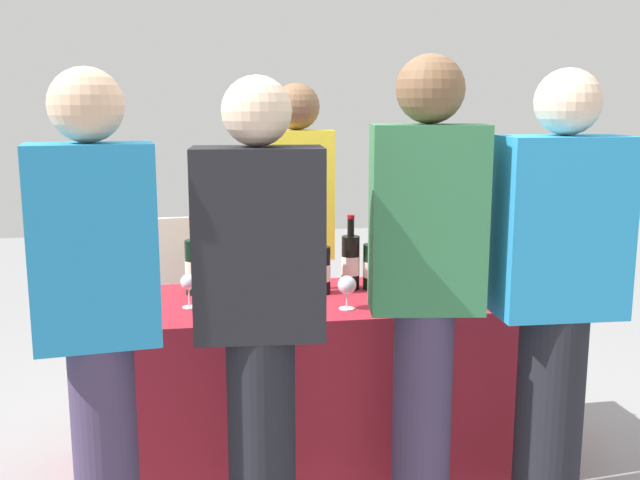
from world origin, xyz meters
name	(u,v)px	position (x,y,z in m)	size (l,w,h in m)	color
ground_plane	(320,463)	(0.00, 0.00, 0.00)	(12.00, 12.00, 0.00)	gray
tasting_table	(320,382)	(0.00, 0.00, 0.38)	(1.96, 0.69, 0.76)	maroon
wine_bottle_0	(194,266)	(-0.53, 0.15, 0.88)	(0.08, 0.08, 0.34)	black
wine_bottle_1	(231,269)	(-0.37, 0.11, 0.87)	(0.07, 0.07, 0.32)	black
wine_bottle_2	(274,267)	(-0.18, 0.13, 0.87)	(0.07, 0.07, 0.31)	black
wine_bottle_3	(322,269)	(0.02, 0.07, 0.86)	(0.07, 0.07, 0.30)	black
wine_bottle_4	(351,262)	(0.16, 0.13, 0.88)	(0.08, 0.08, 0.33)	black
wine_bottle_5	(371,266)	(0.25, 0.11, 0.86)	(0.08, 0.08, 0.29)	black
wine_bottle_6	(398,260)	(0.39, 0.17, 0.87)	(0.08, 0.08, 0.31)	black
wine_bottle_7	(468,260)	(0.70, 0.13, 0.87)	(0.07, 0.07, 0.30)	black
wine_glass_0	(189,283)	(-0.55, -0.06, 0.86)	(0.07, 0.07, 0.14)	silver
wine_glass_1	(217,286)	(-0.44, -0.12, 0.86)	(0.07, 0.07, 0.14)	silver
wine_glass_2	(278,283)	(-0.19, -0.09, 0.85)	(0.07, 0.07, 0.14)	silver
wine_glass_3	(347,286)	(0.08, -0.19, 0.85)	(0.07, 0.07, 0.14)	silver
wine_glass_4	(405,282)	(0.32, -0.16, 0.85)	(0.07, 0.07, 0.13)	silver
wine_glass_5	(439,275)	(0.50, -0.08, 0.85)	(0.06, 0.06, 0.14)	silver
server_pouring	(297,236)	(-0.02, 0.55, 0.92)	(0.37, 0.23, 1.66)	brown
guest_0	(98,315)	(-0.82, -0.70, 0.92)	(0.40, 0.25, 1.68)	#3F3351
guest_1	(260,313)	(-0.31, -0.66, 0.89)	(0.43, 0.26, 1.66)	black
guest_2	(425,283)	(0.28, -0.58, 0.95)	(0.41, 0.27, 1.73)	#3F3351
guest_3	(556,294)	(0.74, -0.64, 0.91)	(0.45, 0.26, 1.69)	black
menu_board	(181,303)	(-0.61, 1.02, 0.48)	(0.49, 0.03, 0.96)	white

